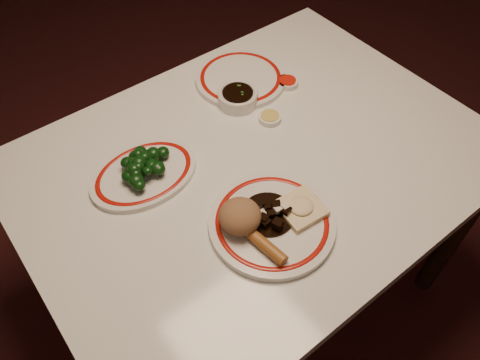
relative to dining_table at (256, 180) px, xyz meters
The scene contains 13 objects.
ground 0.66m from the dining_table, ahead, with size 7.00×7.00×0.00m, color black.
dining_table is the anchor object (origin of this frame).
main_plate 0.24m from the dining_table, 119.95° to the right, with size 0.38×0.38×0.02m.
rice_mound 0.27m from the dining_table, 139.15° to the right, with size 0.10×0.10×0.07m, color #916644.
spring_roll 0.31m from the dining_table, 124.92° to the right, with size 0.03×0.03×0.10m, color #9C5F26.
fried_wonton 0.24m from the dining_table, 99.88° to the right, with size 0.10×0.10×0.03m.
stirfry_heap 0.23m from the dining_table, 120.98° to the right, with size 0.13×0.13×0.03m.
broccoli_plate 0.31m from the dining_table, 154.65° to the left, with size 0.29×0.25×0.02m.
broccoli_pile 0.32m from the dining_table, 154.36° to the left, with size 0.14×0.13×0.05m.
soy_bowl 0.24m from the dining_table, 65.82° to the left, with size 0.11×0.11×0.04m.
sweet_sour_dish 0.33m from the dining_table, 33.88° to the left, with size 0.06×0.06×0.02m.
mustard_dish 0.18m from the dining_table, 36.96° to the left, with size 0.06×0.06×0.02m.
far_plate 0.33m from the dining_table, 60.01° to the left, with size 0.35×0.35×0.02m.
Camera 1 is at (-0.53, -0.62, 1.66)m, focal length 35.00 mm.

